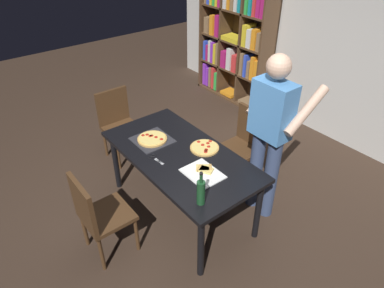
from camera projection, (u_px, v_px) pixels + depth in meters
ground_plane at (181, 209)px, 3.83m from camera, size 12.00×12.00×0.00m
back_wall at (344, 37)px, 4.37m from camera, size 6.40×0.10×2.80m
dining_table at (180, 160)px, 3.45m from camera, size 1.68×0.87×0.75m
chair_near_camera at (97, 213)px, 3.07m from camera, size 0.42×0.42×0.90m
chair_far_side at (244, 141)px, 4.01m from camera, size 0.42×0.42×0.90m
chair_left_end at (118, 121)px, 4.40m from camera, size 0.42×0.42×0.90m
bookshelf at (235, 40)px, 5.59m from camera, size 1.40×0.35×1.95m
person_serving_pizza at (270, 130)px, 3.29m from camera, size 0.55×0.54×1.75m
pepperoni_pizza_on_tray at (152, 139)px, 3.59m from camera, size 0.37×0.37×0.04m
pizza_slices_on_towel at (203, 172)px, 3.15m from camera, size 0.36×0.28×0.03m
wine_bottle at (201, 192)px, 2.77m from camera, size 0.07×0.07×0.32m
kitchen_scissors at (155, 158)px, 3.33m from camera, size 0.20×0.09×0.01m
second_pizza_plain at (205, 148)px, 3.47m from camera, size 0.29×0.29×0.03m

